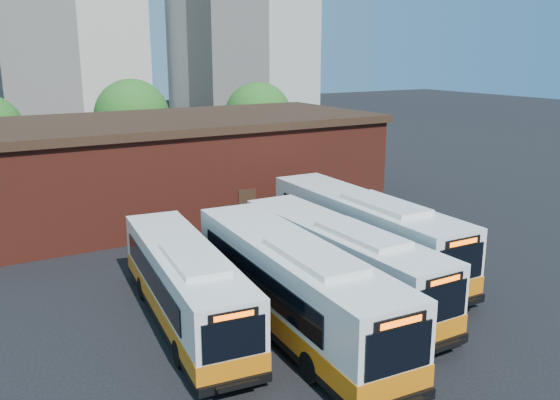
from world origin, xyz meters
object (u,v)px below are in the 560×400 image
bus_west (185,288)px  transit_worker (422,319)px  bus_east (363,234)px  bus_midwest (293,289)px  bus_mideast (339,264)px

bus_west → transit_worker: size_ratio=7.58×
bus_west → bus_east: size_ratio=0.89×
bus_midwest → transit_worker: (3.84, -3.18, -0.88)m
bus_midwest → bus_mideast: (3.39, 1.63, -0.10)m
bus_midwest → bus_east: 8.05m
bus_west → transit_worker: bearing=-32.8°
bus_midwest → transit_worker: bearing=-36.1°
bus_west → bus_east: (10.21, 1.56, 0.21)m
bus_west → bus_east: 10.33m
bus_mideast → bus_east: size_ratio=0.93×
transit_worker → bus_midwest: bearing=66.2°
bus_midwest → bus_west: bearing=144.8°
bus_midwest → bus_east: (6.82, 4.28, 0.02)m
bus_west → bus_midwest: 4.36m
bus_east → bus_midwest: bearing=-146.4°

